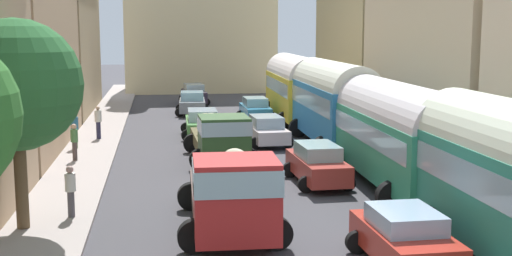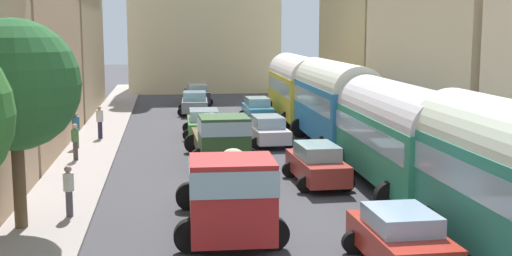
{
  "view_description": "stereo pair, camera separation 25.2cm",
  "coord_description": "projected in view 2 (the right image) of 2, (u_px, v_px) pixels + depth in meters",
  "views": [
    {
      "loc": [
        -3.96,
        -7.33,
        5.83
      ],
      "look_at": [
        0.0,
        19.42,
        1.77
      ],
      "focal_mm": 46.5,
      "sensor_mm": 36.0,
      "label": 1
    },
    {
      "loc": [
        -3.71,
        -7.37,
        5.83
      ],
      "look_at": [
        0.0,
        19.42,
        1.77
      ],
      "focal_mm": 46.5,
      "sensor_mm": 36.0,
      "label": 2
    }
  ],
  "objects": [
    {
      "name": "sidewalk_right",
      "position": [
        369.0,
        136.0,
        36.01
      ],
      "size": [
        2.5,
        70.0,
        0.14
      ],
      "primitive_type": "cube",
      "color": "#A6A19F",
      "rests_on": "ground"
    },
    {
      "name": "parked_bus_1",
      "position": [
        396.0,
        131.0,
        24.07
      ],
      "size": [
        3.47,
        9.88,
        3.93
      ],
      "color": "#2D936C",
      "rests_on": "ground"
    },
    {
      "name": "distant_church",
      "position": [
        203.0,
        12.0,
        62.1
      ],
      "size": [
        13.71,
        7.73,
        20.3
      ],
      "color": "beige",
      "rests_on": "ground"
    },
    {
      "name": "sidewalk_left",
      "position": [
        96.0,
        142.0,
        34.04
      ],
      "size": [
        2.5,
        70.0,
        0.14
      ],
      "primitive_type": "cube",
      "color": "#A39792",
      "rests_on": "ground"
    },
    {
      "name": "pedestrian_1",
      "position": [
        69.0,
        189.0,
        20.15
      ],
      "size": [
        0.45,
        0.45,
        1.73
      ],
      "color": "#49464C",
      "rests_on": "ground"
    },
    {
      "name": "car_6",
      "position": [
        257.0,
        110.0,
        41.77
      ],
      "size": [
        2.15,
        4.01,
        1.55
      ],
      "color": "#3790C2",
      "rests_on": "ground"
    },
    {
      "name": "building_right_3",
      "position": [
        373.0,
        8.0,
        46.53
      ],
      "size": [
        5.38,
        12.12,
        14.44
      ],
      "color": "tan",
      "rests_on": "ground"
    },
    {
      "name": "car_0",
      "position": [
        204.0,
        123.0,
        36.04
      ],
      "size": [
        2.4,
        4.35,
        1.49
      ],
      "color": "#529548",
      "rests_on": "ground"
    },
    {
      "name": "parked_bus_2",
      "position": [
        334.0,
        99.0,
        32.86
      ],
      "size": [
        3.37,
        9.57,
        4.25
      ],
      "color": "#2A7AB8",
      "rests_on": "ground"
    },
    {
      "name": "building_left_3",
      "position": [
        52.0,
        30.0,
        45.86
      ],
      "size": [
        6.29,
        13.97,
        11.38
      ],
      "color": "tan",
      "rests_on": "ground"
    },
    {
      "name": "roadside_tree_1",
      "position": [
        14.0,
        85.0,
        18.58
      ],
      "size": [
        3.73,
        3.73,
        6.15
      ],
      "color": "brown",
      "rests_on": "ground"
    },
    {
      "name": "building_right_2",
      "position": [
        463.0,
        46.0,
        33.76
      ],
      "size": [
        6.45,
        14.07,
        9.89
      ],
      "color": "beige",
      "rests_on": "ground"
    },
    {
      "name": "cargo_truck_0",
      "position": [
        229.0,
        193.0,
        18.46
      ],
      "size": [
        3.19,
        7.1,
        2.54
      ],
      "color": "#B42424",
      "rests_on": "ground"
    },
    {
      "name": "parked_bus_3",
      "position": [
        298.0,
        85.0,
        41.68
      ],
      "size": [
        3.51,
        9.52,
        4.19
      ],
      "color": "gold",
      "rests_on": "ground"
    },
    {
      "name": "car_5",
      "position": [
        267.0,
        130.0,
        33.54
      ],
      "size": [
        2.34,
        4.1,
        1.47
      ],
      "color": "silver",
      "rests_on": "ground"
    },
    {
      "name": "car_3",
      "position": [
        401.0,
        238.0,
        16.25
      ],
      "size": [
        2.32,
        3.71,
        1.45
      ],
      "color": "red",
      "rests_on": "ground"
    },
    {
      "name": "pedestrian_0",
      "position": [
        76.0,
        129.0,
        31.76
      ],
      "size": [
        0.5,
        0.5,
        1.88
      ],
      "color": "#687550",
      "rests_on": "ground"
    },
    {
      "name": "car_4",
      "position": [
        317.0,
        164.0,
        25.0
      ],
      "size": [
        2.23,
        4.16,
        1.54
      ],
      "color": "#A9332A",
      "rests_on": "ground"
    },
    {
      "name": "pedestrian_2",
      "position": [
        100.0,
        121.0,
        34.56
      ],
      "size": [
        0.46,
        0.46,
        1.85
      ],
      "color": "#28263F",
      "rests_on": "ground"
    },
    {
      "name": "building_left_2",
      "position": [
        4.0,
        1.0,
        31.12
      ],
      "size": [
        5.71,
        13.98,
        14.19
      ],
      "color": "tan",
      "rests_on": "ground"
    },
    {
      "name": "cargo_truck_1",
      "position": [
        220.0,
        136.0,
        28.79
      ],
      "size": [
        2.99,
        6.73,
        2.26
      ],
      "color": "#2B4D25",
      "rests_on": "ground"
    },
    {
      "name": "pedestrian_3",
      "position": [
        75.0,
        140.0,
        28.84
      ],
      "size": [
        0.32,
        0.32,
        1.75
      ],
      "color": "#473B39",
      "rests_on": "ground"
    },
    {
      "name": "car_1",
      "position": [
        195.0,
        103.0,
        45.44
      ],
      "size": [
        2.44,
        3.96,
        1.57
      ],
      "color": "gray",
      "rests_on": "ground"
    },
    {
      "name": "car_2",
      "position": [
        197.0,
        94.0,
        51.56
      ],
      "size": [
        2.32,
        4.41,
        1.59
      ],
      "color": "#271F2E",
      "rests_on": "ground"
    },
    {
      "name": "ground_plane",
      "position": [
        236.0,
        140.0,
        35.03
      ],
      "size": [
        154.0,
        154.0,
        0.0
      ],
      "primitive_type": "plane",
      "color": "#424045"
    }
  ]
}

